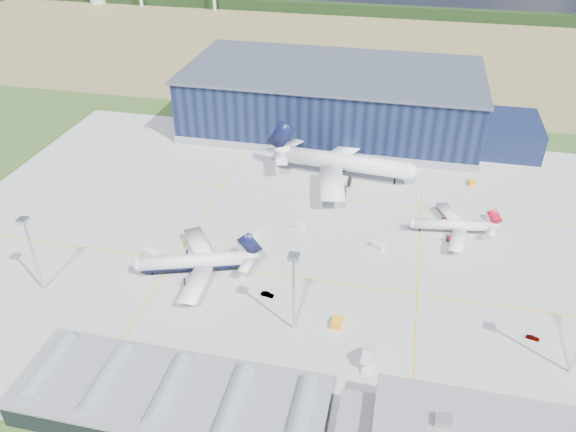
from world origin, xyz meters
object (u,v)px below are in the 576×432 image
Objects in this scene: light_mast_west at (30,243)px; airstair at (368,358)px; airliner_navy at (192,255)px; gse_van_c at (397,394)px; gse_cart_b at (300,226)px; airliner_red at (451,220)px; gse_tug_a at (337,323)px; gse_van_a at (152,255)px; car_b at (267,294)px; airliner_widebody at (347,154)px; hangar at (339,102)px; gse_tug_c at (472,183)px; gse_van_b at (378,246)px; car_a at (533,338)px; gse_cart_a at (257,233)px; light_mast_center at (294,281)px.

airstair is at bearing -4.78° from light_mast_west.
airliner_navy reaches higher than gse_van_c.
gse_van_c reaches higher than gse_cart_b.
gse_tug_a is (-28.41, -48.42, -3.92)m from airliner_red.
airliner_navy is 57.09m from airstair.
light_mast_west is 4.18× the size of gse_van_a.
gse_cart_b is 34.12m from car_b.
airliner_widebody is 10.71× the size of airstair.
light_mast_west is (-62.81, -124.80, 3.82)m from hangar.
gse_van_a is at bearing 85.40° from car_b.
gse_cart_b is (-54.86, -41.10, -0.10)m from gse_tug_c.
car_a is (40.41, -29.62, -0.45)m from gse_van_b.
gse_van_a is 1.78× the size of car_a.
gse_van_a is 32.81m from gse_cart_a.
hangar is at bearing 53.37° from gse_van_b.
light_mast_center reaches higher than airstair.
airliner_navy reaches higher than gse_tug_a.
airliner_navy is 6.76× the size of gse_van_a.
airliner_red is 5.48× the size of airstair.
airliner_red is 8.15× the size of gse_tug_c.
gse_van_c reaches higher than gse_van_a.
gse_van_c is at bearing -39.21° from airstair.
hangar is 26.37× the size of gse_van_a.
light_mast_center reaches higher than airliner_navy.
airliner_navy is 1.27× the size of airliner_red.
gse_van_b is at bearing -78.27° from gse_cart_b.
gse_cart_a is (-30.20, 34.54, -0.14)m from gse_tug_a.
hangar reaches higher than airliner_red.
hangar is 114.90m from car_b.
light_mast_center is 52.69m from gse_van_a.
airstair is at bearing -21.09° from light_mast_center.
hangar reaches higher than gse_cart_b.
airliner_red reaches higher than car_b.
airliner_widebody is 17.47× the size of gse_cart_a.
light_mast_center reaches higher than airliner_red.
car_a is (104.97, -10.42, -0.67)m from gse_van_a.
car_a is at bearing 4.10° from light_mast_west.
car_b is (10.32, -27.66, -0.12)m from gse_cart_a.
gse_van_c is at bearing 141.20° from car_a.
airliner_red is 47.01m from airliner_widebody.
light_mast_west is 41.79m from airliner_navy.
airliner_red is at bearing 36.97° from car_a.
airstair is (-19.53, -59.47, -3.06)m from airliner_red.
airstair is (1.60, -46.27, 0.73)m from gse_van_b.
airliner_widebody reaches higher than gse_tug_c.
airliner_navy is at bearing 153.88° from light_mast_center.
airliner_widebody reaches higher than gse_van_b.
gse_tug_a is 0.95× the size of gse_van_b.
airliner_widebody is 78.51m from gse_tug_a.
gse_tug_c is at bearing -112.45° from airliner_red.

